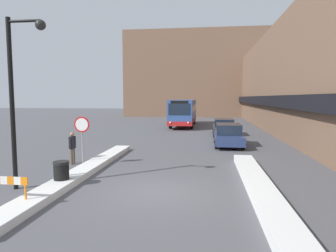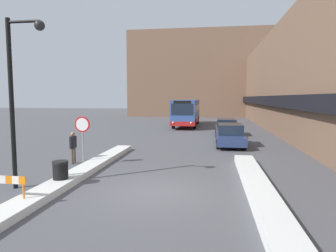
% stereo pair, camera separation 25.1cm
% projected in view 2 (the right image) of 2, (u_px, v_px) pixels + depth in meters
% --- Properties ---
extents(ground_plane, '(160.00, 160.00, 0.00)m').
position_uv_depth(ground_plane, '(155.00, 192.00, 10.57)').
color(ground_plane, '#515156').
extents(building_row_right, '(5.50, 60.00, 9.88)m').
position_uv_depth(building_row_right, '(288.00, 83.00, 32.28)').
color(building_row_right, brown).
rests_on(building_row_right, ground_plane).
extents(building_backdrop_far, '(26.00, 8.00, 15.05)m').
position_uv_depth(building_backdrop_far, '(202.00, 75.00, 54.53)').
color(building_backdrop_far, brown).
rests_on(building_backdrop_far, ground_plane).
extents(snow_bank_left, '(0.90, 12.55, 0.26)m').
position_uv_depth(snow_bank_left, '(83.00, 171.00, 13.07)').
color(snow_bank_left, silver).
rests_on(snow_bank_left, ground_plane).
extents(snow_bank_right, '(0.90, 10.45, 0.33)m').
position_uv_depth(snow_bank_right, '(258.00, 188.00, 10.48)').
color(snow_bank_right, silver).
rests_on(snow_bank_right, ground_plane).
extents(city_bus, '(2.56, 10.52, 3.07)m').
position_uv_depth(city_bus, '(187.00, 112.00, 35.08)').
color(city_bus, '#335193').
rests_on(city_bus, ground_plane).
extents(parked_car_front, '(1.89, 4.39, 1.52)m').
position_uv_depth(parked_car_front, '(230.00, 135.00, 20.58)').
color(parked_car_front, navy).
rests_on(parked_car_front, ground_plane).
extents(parked_car_middle, '(1.87, 4.86, 1.46)m').
position_uv_depth(parked_car_middle, '(226.00, 127.00, 26.36)').
color(parked_car_middle, '#38383D').
rests_on(parked_car_middle, ground_plane).
extents(stop_sign, '(0.76, 0.08, 2.41)m').
position_uv_depth(stop_sign, '(82.00, 130.00, 14.53)').
color(stop_sign, gray).
rests_on(stop_sign, ground_plane).
extents(street_lamp, '(1.46, 0.36, 6.11)m').
position_uv_depth(street_lamp, '(18.00, 84.00, 10.63)').
color(street_lamp, black).
rests_on(street_lamp, ground_plane).
extents(pedestrian, '(0.22, 0.52, 1.62)m').
position_uv_depth(pedestrian, '(73.00, 145.00, 15.04)').
color(pedestrian, brown).
rests_on(pedestrian, ground_plane).
extents(trash_bin, '(0.59, 0.59, 0.95)m').
position_uv_depth(trash_bin, '(61.00, 173.00, 11.29)').
color(trash_bin, black).
rests_on(trash_bin, ground_plane).
extents(construction_barricade, '(1.10, 0.06, 0.94)m').
position_uv_depth(construction_barricade, '(9.00, 185.00, 9.15)').
color(construction_barricade, orange).
rests_on(construction_barricade, ground_plane).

